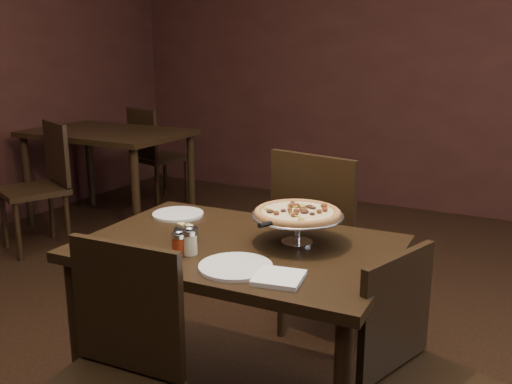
% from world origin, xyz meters
% --- Properties ---
extents(room, '(6.04, 7.04, 2.84)m').
position_xyz_m(room, '(0.06, 0.03, 1.40)').
color(room, black).
rests_on(room, ground).
extents(dining_table, '(1.21, 0.83, 0.74)m').
position_xyz_m(dining_table, '(0.05, 0.07, 0.64)').
color(dining_table, black).
rests_on(dining_table, ground).
extents(background_table, '(1.28, 0.85, 0.80)m').
position_xyz_m(background_table, '(-2.20, 1.82, 0.69)').
color(background_table, black).
rests_on(background_table, ground).
extents(pizza_stand, '(0.36, 0.36, 0.15)m').
position_xyz_m(pizza_stand, '(0.24, 0.18, 0.86)').
color(pizza_stand, silver).
rests_on(pizza_stand, dining_table).
extents(parmesan_shaker, '(0.06, 0.06, 0.11)m').
position_xyz_m(parmesan_shaker, '(-0.05, -0.11, 0.79)').
color(parmesan_shaker, '#F3EFBD').
rests_on(parmesan_shaker, dining_table).
extents(pepper_flake_shaker, '(0.05, 0.05, 0.09)m').
position_xyz_m(pepper_flake_shaker, '(-0.08, -0.14, 0.79)').
color(pepper_flake_shaker, maroon).
rests_on(pepper_flake_shaker, dining_table).
extents(packet_caddy, '(0.09, 0.09, 0.07)m').
position_xyz_m(packet_caddy, '(-0.14, -0.01, 0.77)').
color(packet_caddy, black).
rests_on(packet_caddy, dining_table).
extents(napkin_stack, '(0.18, 0.18, 0.02)m').
position_xyz_m(napkin_stack, '(0.34, -0.18, 0.75)').
color(napkin_stack, white).
rests_on(napkin_stack, dining_table).
extents(plate_left, '(0.23, 0.23, 0.01)m').
position_xyz_m(plate_left, '(-0.38, 0.27, 0.75)').
color(plate_left, white).
rests_on(plate_left, dining_table).
extents(plate_near, '(0.25, 0.25, 0.01)m').
position_xyz_m(plate_near, '(0.16, -0.16, 0.75)').
color(plate_near, white).
rests_on(plate_near, dining_table).
extents(serving_spatula, '(0.15, 0.15, 0.02)m').
position_xyz_m(serving_spatula, '(0.21, 0.03, 0.86)').
color(serving_spatula, silver).
rests_on(serving_spatula, pizza_stand).
extents(chair_far, '(0.55, 0.55, 0.99)m').
position_xyz_m(chair_far, '(0.12, 0.80, 0.54)').
color(chair_far, black).
rests_on(chair_far, ground).
extents(chair_near, '(0.43, 0.43, 0.89)m').
position_xyz_m(chair_near, '(-0.06, -0.57, 0.48)').
color(chair_near, black).
rests_on(chair_near, ground).
extents(chair_side, '(0.49, 0.49, 0.83)m').
position_xyz_m(chair_side, '(0.79, -0.03, 0.45)').
color(chair_side, black).
rests_on(chair_side, ground).
extents(bg_chair_far, '(0.53, 0.53, 0.92)m').
position_xyz_m(bg_chair_far, '(-2.26, 2.50, 0.50)').
color(bg_chair_far, black).
rests_on(bg_chair_far, ground).
extents(bg_chair_near, '(0.58, 0.58, 0.94)m').
position_xyz_m(bg_chair_near, '(-2.24, 1.14, 0.51)').
color(bg_chair_near, black).
rests_on(bg_chair_near, ground).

